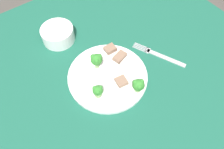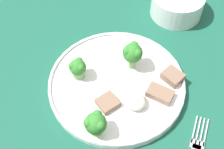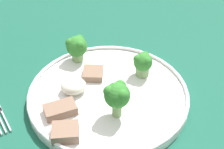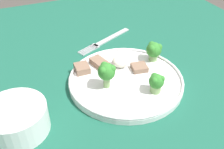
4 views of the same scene
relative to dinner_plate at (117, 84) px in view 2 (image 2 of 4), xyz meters
name	(u,v)px [view 2 (image 2 of 4)]	position (x,y,z in m)	size (l,w,h in m)	color
table	(109,106)	(-0.02, 0.00, -0.11)	(1.21, 1.03, 0.78)	#195642
dinner_plate	(117,84)	(0.00, 0.00, 0.00)	(0.26, 0.26, 0.02)	white
cream_bowl	(177,5)	(-0.05, 0.25, 0.02)	(0.12, 0.12, 0.05)	white
broccoli_floret_near_rim_left	(133,53)	(-0.01, 0.05, 0.04)	(0.04, 0.04, 0.06)	#7FA866
broccoli_floret_center_left	(96,124)	(0.05, -0.10, 0.03)	(0.04, 0.04, 0.05)	#7FA866
broccoli_floret_back_left	(78,68)	(-0.06, -0.04, 0.03)	(0.03, 0.03, 0.04)	#7FA866
meat_slice_front_slice	(173,76)	(0.07, 0.08, 0.01)	(0.04, 0.03, 0.02)	#846651
meat_slice_middle_slice	(108,103)	(0.02, -0.05, 0.01)	(0.04, 0.04, 0.01)	#846651
meat_slice_rear_slice	(160,94)	(0.08, 0.03, 0.01)	(0.05, 0.04, 0.01)	#846651
sauce_dollop	(135,101)	(0.06, -0.01, 0.01)	(0.04, 0.04, 0.02)	silver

